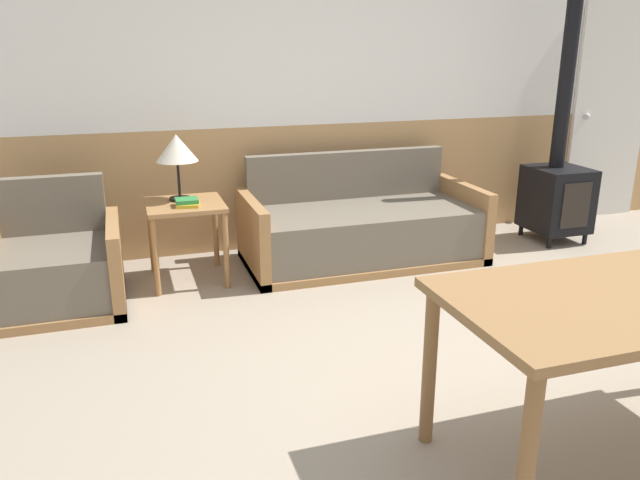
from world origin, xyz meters
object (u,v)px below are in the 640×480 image
(side_table, at_px, (186,216))
(table_lamp, at_px, (177,149))
(armchair, at_px, (56,270))
(couch, at_px, (362,229))
(wood_stove, at_px, (559,172))

(side_table, relative_size, table_lamp, 1.24)
(armchair, height_order, table_lamp, table_lamp)
(couch, height_order, table_lamp, table_lamp)
(armchair, bearing_deg, couch, 0.38)
(table_lamp, bearing_deg, armchair, -160.74)
(armchair, xyz_separation_m, side_table, (0.88, 0.21, 0.24))
(wood_stove, bearing_deg, couch, 179.70)
(armchair, relative_size, table_lamp, 1.78)
(armchair, distance_m, wood_stove, 4.09)
(couch, distance_m, armchair, 2.27)
(couch, distance_m, side_table, 1.39)
(couch, xyz_separation_m, wood_stove, (1.82, -0.01, 0.35))
(couch, bearing_deg, table_lamp, 176.93)
(couch, relative_size, table_lamp, 3.91)
(couch, relative_size, wood_stove, 0.73)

